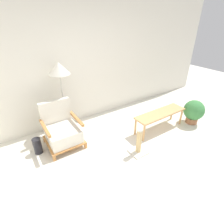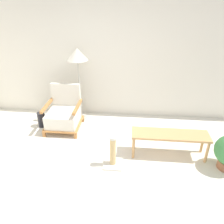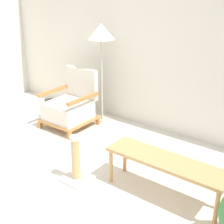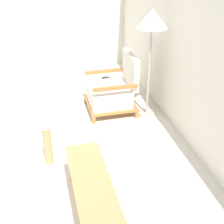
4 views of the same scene
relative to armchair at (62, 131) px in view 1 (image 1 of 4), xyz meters
name	(u,v)px [view 1 (image 1 of 4)]	position (x,y,z in m)	size (l,w,h in m)	color
ground_plane	(152,178)	(0.87, -1.61, -0.31)	(14.00, 14.00, 0.00)	silver
wall_back	(82,64)	(0.87, 0.74, 1.04)	(8.00, 0.06, 2.70)	silver
armchair	(62,131)	(0.00, 0.00, 0.00)	(0.67, 0.69, 0.86)	#B2753D
floor_lamp	(59,72)	(0.25, 0.45, 1.01)	(0.41, 0.41, 1.52)	#B7B2A8
coffee_table	(160,115)	(1.98, -0.68, 0.06)	(1.25, 0.35, 0.43)	tan
vase	(38,146)	(-0.49, 0.01, -0.16)	(0.15, 0.15, 0.31)	black
potted_plant	(194,111)	(2.85, -0.92, 0.00)	(0.47, 0.47, 0.58)	#935B3D
scratching_post	(139,144)	(1.08, -1.02, -0.12)	(0.30, 0.30, 0.54)	beige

